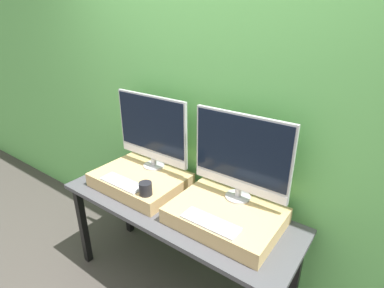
# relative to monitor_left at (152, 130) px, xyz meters

# --- Properties ---
(wall_back) EXTENTS (8.00, 0.04, 2.60)m
(wall_back) POSITION_rel_monitor_left_xyz_m (0.36, 0.18, 0.16)
(wall_back) COLOR #66B75B
(wall_back) RESTS_ON ground_plane
(workbench) EXTENTS (1.67, 0.59, 0.74)m
(workbench) POSITION_rel_monitor_left_xyz_m (0.36, -0.18, -0.48)
(workbench) COLOR #47474C
(workbench) RESTS_ON ground_plane
(wooden_riser_left) EXTENTS (0.65, 0.48, 0.10)m
(wooden_riser_left) POSITION_rel_monitor_left_xyz_m (0.00, -0.15, -0.35)
(wooden_riser_left) COLOR tan
(wooden_riser_left) RESTS_ON workbench
(monitor_left) EXTENTS (0.63, 0.16, 0.55)m
(monitor_left) POSITION_rel_monitor_left_xyz_m (0.00, 0.00, 0.00)
(monitor_left) COLOR #B2B2B7
(monitor_left) RESTS_ON wooden_riser_left
(keyboard_left) EXTENTS (0.34, 0.11, 0.01)m
(keyboard_left) POSITION_rel_monitor_left_xyz_m (0.00, -0.32, -0.29)
(keyboard_left) COLOR silver
(keyboard_left) RESTS_ON wooden_riser_left
(mug) EXTENTS (0.08, 0.08, 0.09)m
(mug) POSITION_rel_monitor_left_xyz_m (0.23, -0.32, -0.25)
(mug) COLOR black
(mug) RESTS_ON wooden_riser_left
(wooden_riser_right) EXTENTS (0.65, 0.48, 0.10)m
(wooden_riser_right) POSITION_rel_monitor_left_xyz_m (0.72, -0.15, -0.35)
(wooden_riser_right) COLOR tan
(wooden_riser_right) RESTS_ON workbench
(monitor_right) EXTENTS (0.63, 0.16, 0.55)m
(monitor_right) POSITION_rel_monitor_left_xyz_m (0.72, 0.00, 0.00)
(monitor_right) COLOR #B2B2B7
(monitor_right) RESTS_ON wooden_riser_right
(keyboard_right) EXTENTS (0.34, 0.11, 0.01)m
(keyboard_right) POSITION_rel_monitor_left_xyz_m (0.72, -0.32, -0.29)
(keyboard_right) COLOR silver
(keyboard_right) RESTS_ON wooden_riser_right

